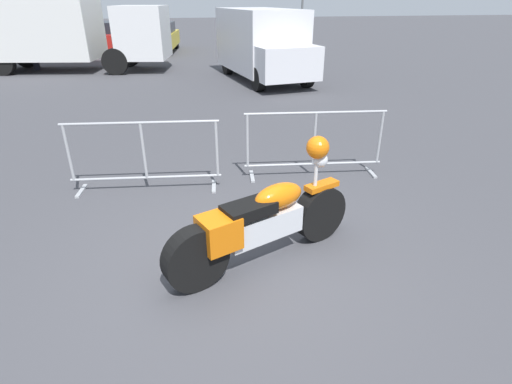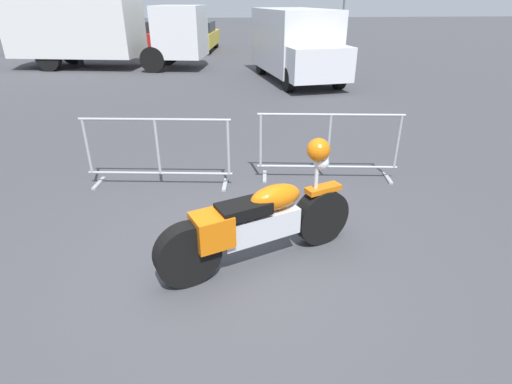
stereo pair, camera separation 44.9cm
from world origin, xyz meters
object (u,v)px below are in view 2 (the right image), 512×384
box_truck (97,26)px  delivery_van (296,43)px  motorcycle (260,221)px  parked_car_yellow (198,36)px  pedestrian (77,44)px  crowd_barrier_far (329,146)px  crowd_barrier_near (158,152)px  parked_car_red (147,36)px  parked_car_white (41,38)px  parked_car_tan (94,38)px

box_truck → delivery_van: (7.45, -3.46, -0.39)m
box_truck → delivery_van: 8.22m
motorcycle → delivery_van: bearing=54.9°
parked_car_yellow → pedestrian: size_ratio=2.70×
crowd_barrier_far → pedestrian: (-7.36, 12.42, 0.37)m
crowd_barrier_near → box_truck: bearing=107.2°
box_truck → parked_car_red: box_truck is taller
motorcycle → parked_car_yellow: parked_car_yellow is taller
motorcycle → crowd_barrier_near: bearing=99.3°
crowd_barrier_near → parked_car_red: parked_car_red is taller
crowd_barrier_far → parked_car_white: size_ratio=0.51×
parked_car_white → pedestrian: bearing=-139.7°
parked_car_white → parked_car_yellow: bearing=-84.2°
parked_car_white → crowd_barrier_far: bearing=-141.0°
motorcycle → box_truck: bearing=87.2°
parked_car_yellow → box_truck: bearing=153.6°
parked_car_tan → pedestrian: pedestrian is taller
motorcycle → parked_car_red: bearing=78.9°
delivery_van → parked_car_red: delivery_van is taller
crowd_barrier_far → pedestrian: 14.45m
parked_car_tan → parked_car_red: bearing=-78.2°
pedestrian → crowd_barrier_far: bearing=71.8°
crowd_barrier_near → parked_car_red: 18.10m
crowd_barrier_near → delivery_van: delivery_van is taller
crowd_barrier_near → delivery_van: (3.72, 8.57, 0.69)m
parked_car_red → parked_car_yellow: 2.79m
parked_car_yellow → pedestrian: pedestrian is taller
delivery_van → parked_car_white: (-11.97, 9.38, -0.52)m
crowd_barrier_far → parked_car_yellow: 17.84m
box_truck → parked_car_white: size_ratio=1.82×
crowd_barrier_near → parked_car_white: (-8.25, 17.95, 0.17)m
motorcycle → box_truck: (-5.04, 14.16, 1.14)m
crowd_barrier_near → crowd_barrier_far: same height
box_truck → pedestrian: size_ratio=4.72×
crowd_barrier_far → parked_car_tan: bearing=114.6°
crowd_barrier_far → pedestrian: pedestrian is taller
parked_car_white → motorcycle: bearing=-146.7°
parked_car_red → pedestrian: (-2.04, -5.47, 0.15)m
crowd_barrier_far → parked_car_white: parked_car_white is taller
motorcycle → parked_car_red: parked_car_red is taller
box_truck → parked_car_tan: box_truck is taller
parked_car_yellow → parked_car_tan: bearing=97.3°
parked_car_white → pedestrian: 6.56m
box_truck → parked_car_red: (1.04, 5.87, -0.86)m
pedestrian → parked_car_white: bearing=-106.4°
parked_car_red → parked_car_yellow: size_ratio=1.03×
parked_car_tan → pedestrian: size_ratio=2.47×
crowd_barrier_near → box_truck: box_truck is taller
parked_car_tan → pedestrian: (0.74, -5.28, 0.23)m
crowd_barrier_far → parked_car_red: (-5.32, 17.90, 0.22)m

